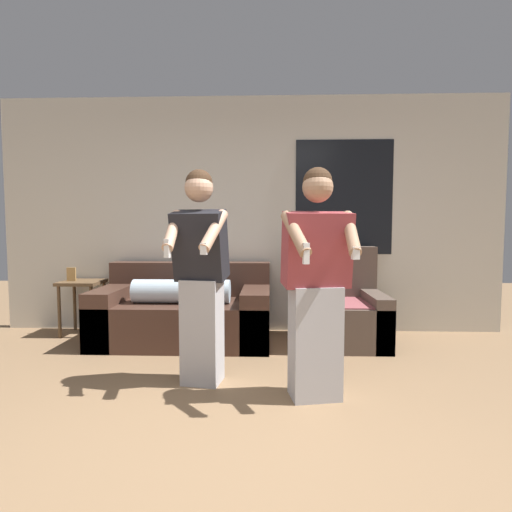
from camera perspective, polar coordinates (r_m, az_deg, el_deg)
ground_plane at (r=2.20m, az=-5.05°, el=-28.96°), size 14.00×14.00×0.00m
wall_back at (r=4.67m, az=-0.64°, el=5.90°), size 5.79×0.07×2.70m
couch at (r=4.34m, az=-10.10°, el=-8.03°), size 1.79×0.94×0.81m
armchair at (r=4.34m, az=11.90°, el=-7.86°), size 0.86×0.88×0.99m
side_table at (r=4.92m, az=-23.61°, el=-4.49°), size 0.44×0.42×0.76m
person_left at (r=3.06m, az=-7.91°, el=-2.80°), size 0.45×0.54×1.64m
person_right at (r=2.80m, az=8.60°, el=-4.12°), size 0.51×0.54×1.61m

